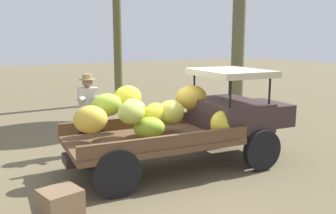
{
  "coord_description": "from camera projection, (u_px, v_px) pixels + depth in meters",
  "views": [
    {
      "loc": [
        -3.19,
        -6.02,
        2.42
      ],
      "look_at": [
        0.2,
        -0.3,
        1.19
      ],
      "focal_mm": 39.63,
      "sensor_mm": 36.0,
      "label": 1
    }
  ],
  "objects": [
    {
      "name": "ground_plane",
      "position": [
        151.0,
        166.0,
        7.13
      ],
      "size": [
        60.0,
        60.0,
        0.0
      ],
      "primitive_type": "plane",
      "color": "brown"
    },
    {
      "name": "truck",
      "position": [
        191.0,
        120.0,
        7.07
      ],
      "size": [
        4.56,
        2.07,
        1.82
      ],
      "rotation": [
        0.0,
        0.0,
        -0.09
      ],
      "color": "#3B292A",
      "rests_on": "ground"
    },
    {
      "name": "farmer",
      "position": [
        89.0,
        108.0,
        7.83
      ],
      "size": [
        0.52,
        0.49,
        1.69
      ],
      "rotation": [
        0.0,
        0.0,
        -1.75
      ],
      "color": "#3C4250",
      "rests_on": "ground"
    },
    {
      "name": "wooden_crate",
      "position": [
        61.0,
        204.0,
        5.03
      ],
      "size": [
        0.59,
        0.57,
        0.41
      ],
      "primitive_type": "cube",
      "rotation": [
        0.0,
        0.0,
        0.21
      ],
      "color": "brown",
      "rests_on": "ground"
    }
  ]
}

